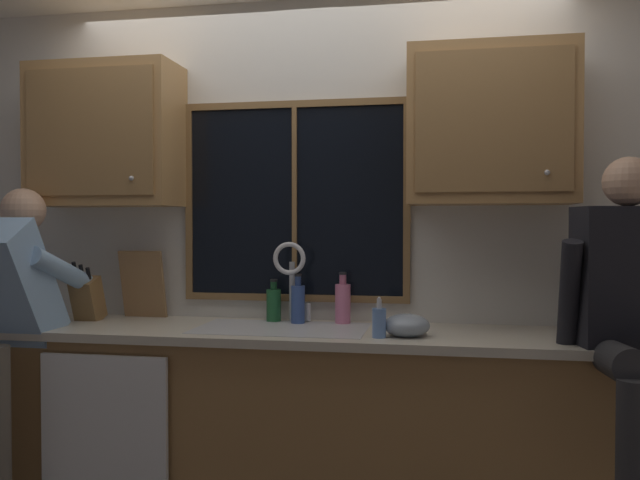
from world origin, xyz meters
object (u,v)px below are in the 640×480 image
knife_block (88,299)px  bottle_tall_clear (274,304)px  soap_dispenser (379,322)px  person_sitting_on_counter (634,303)px  cutting_board (143,284)px  bottle_green_glass (298,303)px  bottle_amber_small (343,302)px  mixing_bowl (406,325)px

knife_block → bottle_tall_clear: bearing=8.4°
soap_dispenser → bottle_tall_clear: bottle_tall_clear is taller
person_sitting_on_counter → soap_dispenser: size_ratio=7.13×
cutting_board → soap_dispenser: 1.33m
cutting_board → bottle_tall_clear: cutting_board is taller
person_sitting_on_counter → knife_block: (-2.50, 0.34, -0.08)m
bottle_green_glass → bottle_tall_clear: (-0.13, 0.05, -0.01)m
bottle_amber_small → knife_block: bearing=-174.2°
person_sitting_on_counter → bottle_amber_small: (-1.21, 0.47, -0.08)m
knife_block → bottle_tall_clear: knife_block is taller
person_sitting_on_counter → knife_block: person_sitting_on_counter is taller
mixing_bowl → bottle_amber_small: bearing=137.2°
mixing_bowl → knife_block: bearing=174.0°
person_sitting_on_counter → mixing_bowl: size_ratio=6.19×
person_sitting_on_counter → bottle_green_glass: (-1.43, 0.43, -0.08)m
person_sitting_on_counter → mixing_bowl: person_sitting_on_counter is taller
bottle_green_glass → bottle_tall_clear: size_ratio=1.15×
soap_dispenser → bottle_tall_clear: (-0.57, 0.37, 0.02)m
cutting_board → bottle_amber_small: bearing=-0.7°
person_sitting_on_counter → bottle_green_glass: person_sitting_on_counter is taller
person_sitting_on_counter → mixing_bowl: (-0.88, 0.17, -0.14)m
mixing_bowl → bottle_green_glass: bottle_green_glass is taller
cutting_board → bottle_tall_clear: size_ratio=1.68×
cutting_board → bottle_amber_small: 1.06m
person_sitting_on_counter → cutting_board: bearing=168.0°
knife_block → bottle_tall_clear: (0.94, 0.14, -0.02)m
bottle_green_glass → person_sitting_on_counter: bearing=-16.8°
person_sitting_on_counter → bottle_tall_clear: 1.64m
cutting_board → person_sitting_on_counter: bearing=-12.0°
cutting_board → bottle_green_glass: 0.85m
cutting_board → knife_block: bearing=-147.9°
cutting_board → mixing_bowl: bearing=-12.8°
bottle_green_glass → bottle_amber_small: size_ratio=0.97×
bottle_amber_small → bottle_green_glass: bearing=-170.0°
soap_dispenser → bottle_amber_small: size_ratio=0.70×
cutting_board → bottle_green_glass: (0.84, -0.05, -0.07)m
cutting_board → soap_dispenser: (1.27, -0.38, -0.11)m
soap_dispenser → knife_block: bearing=171.1°
person_sitting_on_counter → bottle_tall_clear: bearing=163.0°
knife_block → mixing_bowl: 1.63m
cutting_board → soap_dispenser: cutting_board is taller
bottle_green_glass → bottle_amber_small: bearing=10.0°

